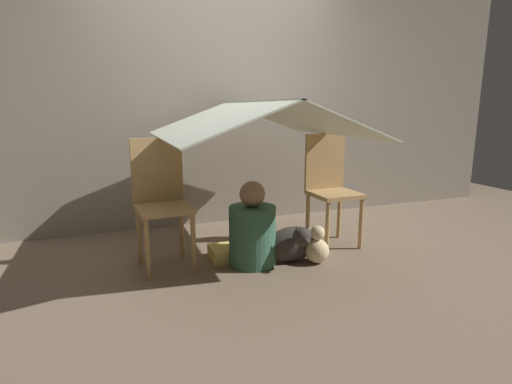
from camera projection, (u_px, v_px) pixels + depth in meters
ground_plane at (267, 266)px, 3.04m from camera, size 8.80×8.80×0.00m
wall_back at (218, 101)px, 4.01m from camera, size 7.00×0.05×2.50m
chair_left at (161, 197)px, 2.98m from camera, size 0.42×0.42×0.96m
chair_right at (330, 185)px, 3.47m from camera, size 0.39×0.39×0.96m
sheet_canopy at (256, 119)px, 3.04m from camera, size 1.44×1.59×0.28m
person_front at (252, 231)px, 3.03m from camera, size 0.36×0.36×0.65m
dog at (293, 243)px, 3.10m from camera, size 0.43×0.36×0.34m
floor_cushion at (231, 252)px, 3.19m from camera, size 0.33×0.26×0.10m
plush_toy at (317, 248)px, 3.09m from camera, size 0.19×0.19×0.30m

